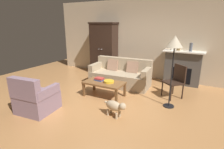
# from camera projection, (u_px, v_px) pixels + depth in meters

# --- Properties ---
(ground_plane) EXTENTS (9.60, 9.60, 0.00)m
(ground_plane) POSITION_uv_depth(u_px,v_px,m) (107.00, 100.00, 4.69)
(ground_plane) COLOR #B27A47
(back_wall) EXTENTS (7.20, 0.10, 2.80)m
(back_wall) POSITION_uv_depth(u_px,v_px,m) (141.00, 39.00, 6.45)
(back_wall) COLOR beige
(back_wall) RESTS_ON ground
(fireplace) EXTENTS (1.26, 0.48, 1.12)m
(fireplace) POSITION_uv_depth(u_px,v_px,m) (182.00, 68.00, 5.77)
(fireplace) COLOR #4C4947
(fireplace) RESTS_ON ground
(armoire) EXTENTS (1.06, 0.57, 2.00)m
(armoire) POSITION_uv_depth(u_px,v_px,m) (104.00, 49.00, 6.92)
(armoire) COLOR black
(armoire) RESTS_ON ground
(couch) EXTENTS (1.96, 0.94, 0.86)m
(couch) POSITION_uv_depth(u_px,v_px,m) (121.00, 76.00, 5.77)
(couch) COLOR tan
(couch) RESTS_ON ground
(coffee_table) EXTENTS (1.10, 0.60, 0.42)m
(coffee_table) POSITION_uv_depth(u_px,v_px,m) (104.00, 84.00, 4.85)
(coffee_table) COLOR brown
(coffee_table) RESTS_ON ground
(fruit_bowl) EXTENTS (0.28, 0.28, 0.05)m
(fruit_bowl) POSITION_uv_depth(u_px,v_px,m) (109.00, 81.00, 4.79)
(fruit_bowl) COLOR gold
(fruit_bowl) RESTS_ON coffee_table
(book_stack) EXTENTS (0.26, 0.19, 0.08)m
(book_stack) POSITION_uv_depth(u_px,v_px,m) (99.00, 79.00, 4.95)
(book_stack) COLOR #38569E
(book_stack) RESTS_ON coffee_table
(mantel_vase_cream) EXTENTS (0.11, 0.11, 0.30)m
(mantel_vase_cream) POSITION_uv_depth(u_px,v_px,m) (172.00, 46.00, 5.73)
(mantel_vase_cream) COLOR beige
(mantel_vase_cream) RESTS_ON fireplace
(mantel_vase_bronze) EXTENTS (0.12, 0.12, 0.22)m
(mantel_vase_bronze) POSITION_uv_depth(u_px,v_px,m) (179.00, 47.00, 5.65)
(mantel_vase_bronze) COLOR olive
(mantel_vase_bronze) RESTS_ON fireplace
(mantel_vase_slate) EXTENTS (0.09, 0.09, 0.27)m
(mantel_vase_slate) POSITION_uv_depth(u_px,v_px,m) (191.00, 47.00, 5.48)
(mantel_vase_slate) COLOR #565B66
(mantel_vase_slate) RESTS_ON fireplace
(armchair_near_left) EXTENTS (0.85, 0.85, 0.88)m
(armchair_near_left) POSITION_uv_depth(u_px,v_px,m) (36.00, 99.00, 4.01)
(armchair_near_left) COLOR gray
(armchair_near_left) RESTS_ON ground
(side_chair_wooden) EXTENTS (0.62, 0.62, 0.90)m
(side_chair_wooden) POSITION_uv_depth(u_px,v_px,m) (176.00, 79.00, 4.77)
(side_chair_wooden) COLOR black
(side_chair_wooden) RESTS_ON ground
(floor_lamp) EXTENTS (0.36, 0.36, 1.72)m
(floor_lamp) POSITION_uv_depth(u_px,v_px,m) (175.00, 46.00, 3.92)
(floor_lamp) COLOR black
(floor_lamp) RESTS_ON ground
(dog) EXTENTS (0.57, 0.27, 0.39)m
(dog) POSITION_uv_depth(u_px,v_px,m) (115.00, 106.00, 3.81)
(dog) COLOR tan
(dog) RESTS_ON ground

